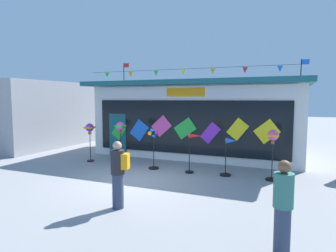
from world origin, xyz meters
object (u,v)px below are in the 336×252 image
wind_spinner_center_right (193,147)px  person_mid_plaza (283,208)px  wind_spinner_far_left (90,131)px  wind_spinner_right (229,153)px  wind_spinner_far_right (273,142)px  person_near_camera (118,173)px  wind_spinner_left (120,132)px  kite_shop_building (201,118)px  wind_spinner_center_left (153,147)px

wind_spinner_center_right → person_mid_plaza: size_ratio=0.87×
wind_spinner_far_left → wind_spinner_right: (6.00, -0.09, -0.53)m
wind_spinner_far_right → person_near_camera: 5.31m
wind_spinner_left → person_near_camera: bearing=-58.5°
kite_shop_building → wind_spinner_right: 4.62m
wind_spinner_left → person_near_camera: size_ratio=1.05×
wind_spinner_center_left → wind_spinner_center_right: bearing=-0.8°
kite_shop_building → wind_spinner_far_left: size_ratio=5.94×
wind_spinner_center_right → wind_spinner_far_right: 2.72m
wind_spinner_center_left → wind_spinner_right: (2.88, 0.09, -0.07)m
wind_spinner_center_right → wind_spinner_right: wind_spinner_center_right is taller
wind_spinner_far_left → person_mid_plaza: 9.36m
person_mid_plaza → wind_spinner_center_right: bearing=-166.3°
wind_spinner_far_left → wind_spinner_center_right: bearing=-2.5°
wind_spinner_center_left → person_mid_plaza: 6.79m
wind_spinner_left → person_mid_plaza: wind_spinner_left is taller
wind_spinner_far_left → person_near_camera: person_near_camera is taller
wind_spinner_far_left → wind_spinner_center_right: (4.74, -0.20, -0.35)m
kite_shop_building → person_near_camera: size_ratio=5.85×
wind_spinner_center_right → wind_spinner_right: (1.26, 0.12, -0.17)m
wind_spinner_left → wind_spinner_far_right: size_ratio=1.04×
wind_spinner_far_right → person_near_camera: bearing=-129.0°
wind_spinner_center_left → wind_spinner_far_right: (4.32, 0.10, 0.41)m
wind_spinner_right → wind_spinner_center_right: bearing=-174.6°
wind_spinner_center_left → person_mid_plaza: bearing=-45.1°
wind_spinner_left → wind_spinner_center_right: bearing=-4.7°
wind_spinner_far_right → person_mid_plaza: size_ratio=1.01×
wind_spinner_center_left → person_near_camera: 4.13m
wind_spinner_far_left → wind_spinner_center_left: wind_spinner_far_left is taller
wind_spinner_center_left → person_near_camera: person_near_camera is taller
wind_spinner_far_left → wind_spinner_center_right: 4.75m
person_near_camera → wind_spinner_right: bearing=139.5°
wind_spinner_center_right → person_near_camera: 4.04m
person_near_camera → person_mid_plaza: 3.89m
kite_shop_building → wind_spinner_center_left: size_ratio=6.22×
person_mid_plaza → kite_shop_building: bearing=-175.0°
wind_spinner_left → person_near_camera: wind_spinner_left is taller
wind_spinner_right → person_mid_plaza: person_mid_plaza is taller
wind_spinner_right → wind_spinner_far_left: bearing=179.2°
kite_shop_building → wind_spinner_left: kite_shop_building is taller
wind_spinner_center_left → wind_spinner_far_right: 4.34m
wind_spinner_left → wind_spinner_far_right: bearing=-1.4°
person_mid_plaza → wind_spinner_left: bearing=-148.1°
kite_shop_building → wind_spinner_far_right: (3.63, -3.95, -0.48)m
wind_spinner_center_left → wind_spinner_right: bearing=1.9°
wind_spinner_center_right → wind_spinner_right: size_ratio=1.07×
wind_spinner_left → person_near_camera: (2.60, -4.25, -0.47)m
wind_spinner_center_left → person_mid_plaza: person_mid_plaza is taller
wind_spinner_right → person_near_camera: 4.52m
wind_spinner_center_right → person_near_camera: size_ratio=0.87×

